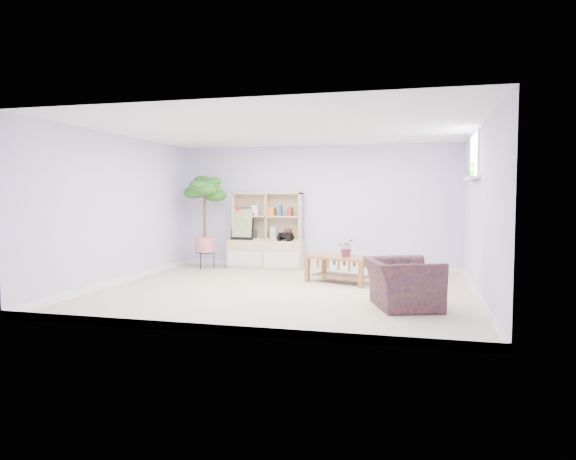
% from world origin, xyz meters
% --- Properties ---
extents(floor, '(5.50, 5.00, 0.01)m').
position_xyz_m(floor, '(0.00, 0.00, 0.00)').
color(floor, beige).
rests_on(floor, ground).
extents(ceiling, '(5.50, 5.00, 0.01)m').
position_xyz_m(ceiling, '(0.00, 0.00, 2.40)').
color(ceiling, white).
rests_on(ceiling, walls).
extents(walls, '(5.51, 5.01, 2.40)m').
position_xyz_m(walls, '(0.00, 0.00, 1.20)').
color(walls, silver).
rests_on(walls, floor).
extents(baseboard, '(5.50, 5.00, 0.10)m').
position_xyz_m(baseboard, '(0.00, 0.00, 0.05)').
color(baseboard, white).
rests_on(baseboard, floor).
extents(window, '(0.10, 0.98, 0.68)m').
position_xyz_m(window, '(2.73, 0.60, 2.00)').
color(window, white).
rests_on(window, walls).
extents(window_sill, '(0.14, 1.00, 0.04)m').
position_xyz_m(window_sill, '(2.67, 0.60, 1.68)').
color(window_sill, white).
rests_on(window_sill, walls).
extents(storage_unit, '(1.48, 0.50, 1.48)m').
position_xyz_m(storage_unit, '(-0.95, 2.24, 0.74)').
color(storage_unit, tan).
rests_on(storage_unit, floor).
extents(poster, '(0.47, 0.14, 0.64)m').
position_xyz_m(poster, '(-1.43, 2.20, 0.88)').
color(poster, yellow).
rests_on(poster, storage_unit).
extents(toy_truck, '(0.38, 0.29, 0.18)m').
position_xyz_m(toy_truck, '(-0.53, 2.15, 0.65)').
color(toy_truck, black).
rests_on(toy_truck, storage_unit).
extents(coffee_table, '(1.21, 0.94, 0.44)m').
position_xyz_m(coffee_table, '(0.72, 0.93, 0.22)').
color(coffee_table, brown).
rests_on(coffee_table, floor).
extents(table_plant, '(0.27, 0.23, 0.30)m').
position_xyz_m(table_plant, '(0.82, 0.84, 0.59)').
color(table_plant, '#214D25').
rests_on(table_plant, coffee_table).
extents(floor_tree, '(0.88, 0.88, 1.82)m').
position_xyz_m(floor_tree, '(-2.10, 1.90, 0.91)').
color(floor_tree, '#20521C').
rests_on(floor_tree, floor).
extents(armchair, '(1.10, 1.17, 0.71)m').
position_xyz_m(armchair, '(1.74, -0.76, 0.35)').
color(armchair, '#141638').
rests_on(armchair, floor).
extents(sill_plant, '(0.15, 0.13, 0.22)m').
position_xyz_m(sill_plant, '(2.67, 0.53, 1.81)').
color(sill_plant, '#20521C').
rests_on(sill_plant, window_sill).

